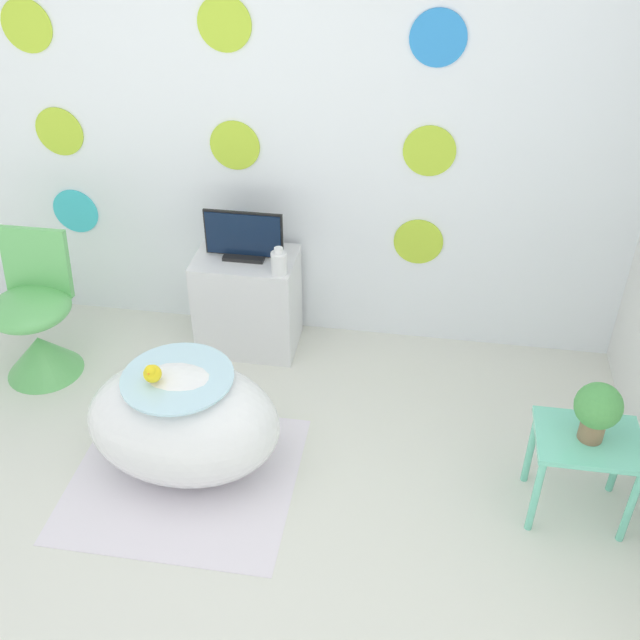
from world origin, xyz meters
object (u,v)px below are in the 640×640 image
(tv, at_px, (244,238))
(potted_plant_left, at_px, (598,409))
(vase, at_px, (279,262))
(bathtub, at_px, (184,422))
(chair, at_px, (37,330))

(tv, xyz_separation_m, potted_plant_left, (1.66, -0.95, -0.10))
(tv, height_order, potted_plant_left, tv)
(tv, bearing_deg, vase, -31.87)
(bathtub, height_order, vase, vase)
(chair, height_order, potted_plant_left, chair)
(bathtub, xyz_separation_m, vase, (0.27, 0.84, 0.35))
(bathtub, distance_m, tv, 1.05)
(tv, height_order, vase, tv)
(bathtub, relative_size, vase, 5.85)
(chair, relative_size, vase, 5.25)
(chair, xyz_separation_m, vase, (1.25, 0.28, 0.37))
(bathtub, xyz_separation_m, potted_plant_left, (1.71, 0.02, 0.30))
(bathtub, distance_m, potted_plant_left, 1.74)
(chair, bearing_deg, tv, 21.57)
(tv, relative_size, potted_plant_left, 1.55)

